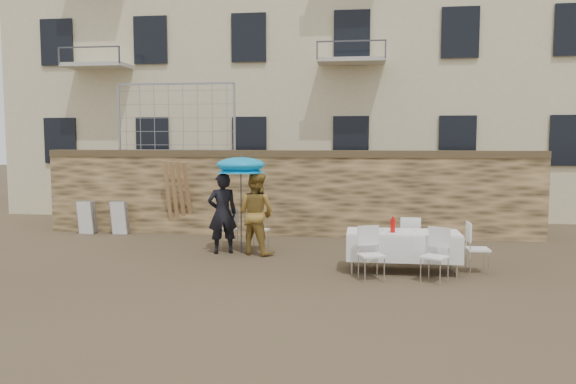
# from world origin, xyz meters

# --- Properties ---
(ground) EXTENTS (80.00, 80.00, 0.00)m
(ground) POSITION_xyz_m (0.00, 0.00, 0.00)
(ground) COLOR brown
(ground) RESTS_ON ground
(stone_wall) EXTENTS (13.00, 0.50, 2.20)m
(stone_wall) POSITION_xyz_m (0.00, 5.00, 1.10)
(stone_wall) COLOR olive
(stone_wall) RESTS_ON ground
(apartment_building) EXTENTS (20.00, 8.00, 15.00)m
(apartment_building) POSITION_xyz_m (0.00, 12.00, 7.50)
(apartment_building) COLOR #C7BA90
(apartment_building) RESTS_ON ground
(chain_link_fence) EXTENTS (3.20, 0.06, 1.80)m
(chain_link_fence) POSITION_xyz_m (-3.00, 5.00, 3.10)
(chain_link_fence) COLOR gray
(chain_link_fence) RESTS_ON stone_wall
(man_suit) EXTENTS (0.76, 0.65, 1.78)m
(man_suit) POSITION_xyz_m (-1.09, 2.39, 0.89)
(man_suit) COLOR black
(man_suit) RESTS_ON ground
(woman_dress) EXTENTS (1.08, 0.97, 1.81)m
(woman_dress) POSITION_xyz_m (-0.34, 2.39, 0.90)
(woman_dress) COLOR gold
(woman_dress) RESTS_ON ground
(umbrella) EXTENTS (1.11, 1.11, 2.01)m
(umbrella) POSITION_xyz_m (-0.69, 2.49, 1.90)
(umbrella) COLOR #3F3F44
(umbrella) RESTS_ON ground
(couple_chair_left) EXTENTS (0.62, 0.62, 0.96)m
(couple_chair_left) POSITION_xyz_m (-1.09, 2.94, 0.48)
(couple_chair_left) COLOR white
(couple_chair_left) RESTS_ON ground
(couple_chair_right) EXTENTS (0.56, 0.56, 0.96)m
(couple_chair_right) POSITION_xyz_m (-0.39, 2.94, 0.48)
(couple_chair_right) COLOR white
(couple_chair_right) RESTS_ON ground
(banquet_table) EXTENTS (2.10, 0.85, 0.78)m
(banquet_table) POSITION_xyz_m (2.74, 1.12, 0.73)
(banquet_table) COLOR white
(banquet_table) RESTS_ON ground
(soda_bottle) EXTENTS (0.09, 0.09, 0.26)m
(soda_bottle) POSITION_xyz_m (2.54, 0.97, 0.91)
(soda_bottle) COLOR red
(soda_bottle) RESTS_ON banquet_table
(table_chair_front_left) EXTENTS (0.62, 0.62, 0.96)m
(table_chair_front_left) POSITION_xyz_m (2.14, 0.37, 0.48)
(table_chair_front_left) COLOR white
(table_chair_front_left) RESTS_ON ground
(table_chair_front_right) EXTENTS (0.66, 0.66, 0.96)m
(table_chair_front_right) POSITION_xyz_m (3.24, 0.37, 0.48)
(table_chair_front_right) COLOR white
(table_chair_front_right) RESTS_ON ground
(table_chair_back) EXTENTS (0.50, 0.50, 0.96)m
(table_chair_back) POSITION_xyz_m (2.94, 1.92, 0.48)
(table_chair_back) COLOR white
(table_chair_back) RESTS_ON ground
(table_chair_side) EXTENTS (0.50, 0.50, 0.96)m
(table_chair_side) POSITION_xyz_m (4.14, 1.22, 0.48)
(table_chair_side) COLOR white
(table_chair_side) RESTS_ON ground
(chair_stack_left) EXTENTS (0.46, 0.40, 0.92)m
(chair_stack_left) POSITION_xyz_m (-5.31, 4.53, 0.46)
(chair_stack_left) COLOR white
(chair_stack_left) RESTS_ON ground
(chair_stack_right) EXTENTS (0.46, 0.32, 0.92)m
(chair_stack_right) POSITION_xyz_m (-4.41, 4.53, 0.46)
(chair_stack_right) COLOR white
(chair_stack_right) RESTS_ON ground
(wood_planks) EXTENTS (0.70, 0.20, 2.00)m
(wood_planks) POSITION_xyz_m (-2.81, 4.60, 1.00)
(wood_planks) COLOR #A37749
(wood_planks) RESTS_ON ground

